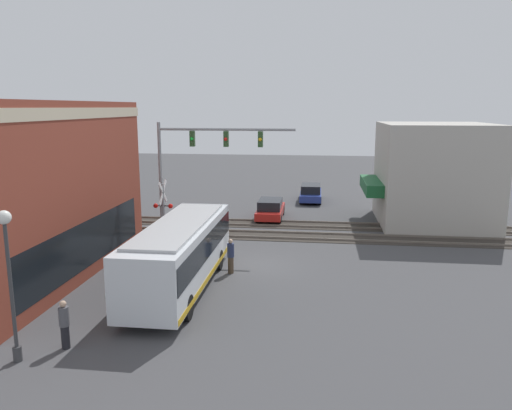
% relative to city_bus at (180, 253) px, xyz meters
% --- Properties ---
extents(ground_plane, '(120.00, 120.00, 0.00)m').
position_rel_city_bus_xyz_m(ground_plane, '(3.77, -2.80, -1.68)').
color(ground_plane, '#424244').
extents(shop_building, '(8.14, 8.36, 6.93)m').
position_rel_city_bus_xyz_m(shop_building, '(14.67, -13.85, 1.78)').
color(shop_building, '#B2ADA3').
rests_on(shop_building, ground).
extents(city_bus, '(10.10, 2.59, 3.04)m').
position_rel_city_bus_xyz_m(city_bus, '(0.00, 0.00, 0.00)').
color(city_bus, silver).
rests_on(city_bus, ground).
extents(traffic_signal_gantry, '(0.42, 8.11, 7.15)m').
position_rel_city_bus_xyz_m(traffic_signal_gantry, '(7.88, 0.90, 3.65)').
color(traffic_signal_gantry, gray).
rests_on(traffic_signal_gantry, ground).
extents(crossing_signal, '(1.41, 1.18, 3.81)m').
position_rel_city_bus_xyz_m(crossing_signal, '(7.21, 3.03, 0.62)').
color(crossing_signal, gray).
rests_on(crossing_signal, ground).
extents(streetlamp, '(0.44, 0.44, 4.95)m').
position_rel_city_bus_xyz_m(streetlamp, '(-7.00, 3.45, 1.28)').
color(streetlamp, '#38383A').
rests_on(streetlamp, ground).
extents(rail_track_near, '(2.60, 60.00, 0.15)m').
position_rel_city_bus_xyz_m(rail_track_near, '(9.77, -2.80, -1.65)').
color(rail_track_near, '#332D28').
rests_on(rail_track_near, ground).
extents(rail_track_far, '(2.60, 60.00, 0.15)m').
position_rel_city_bus_xyz_m(rail_track_far, '(12.97, -2.80, -1.65)').
color(rail_track_far, '#332D28').
rests_on(rail_track_far, ground).
extents(parked_car_red, '(4.62, 1.82, 1.44)m').
position_rel_city_bus_xyz_m(parked_car_red, '(14.72, -2.60, -1.00)').
color(parked_car_red, '#B21E19').
rests_on(parked_car_red, ground).
extents(parked_car_blue, '(4.82, 1.82, 1.48)m').
position_rel_city_bus_xyz_m(parked_car_blue, '(22.01, -5.40, -0.99)').
color(parked_car_blue, navy).
rests_on(parked_car_blue, ground).
extents(pedestrian_near_bus, '(0.34, 0.34, 1.72)m').
position_rel_city_bus_xyz_m(pedestrian_near_bus, '(2.38, -1.84, -0.80)').
color(pedestrian_near_bus, '#473828').
rests_on(pedestrian_near_bus, ground).
extents(pedestrian_by_lamp, '(0.34, 0.34, 1.70)m').
position_rel_city_bus_xyz_m(pedestrian_by_lamp, '(-5.98, 2.34, -0.81)').
color(pedestrian_by_lamp, black).
rests_on(pedestrian_by_lamp, ground).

